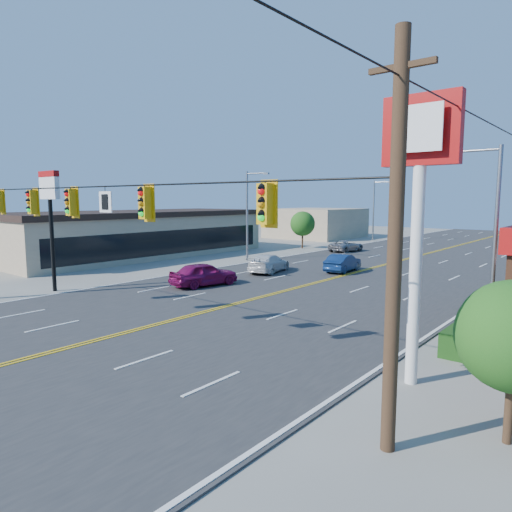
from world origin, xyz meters
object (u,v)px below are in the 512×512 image
Objects in this scene: kfc_pylon at (419,182)px; pizza_hut_sign at (50,205)px; car_silver at (346,246)px; car_blue at (343,264)px; signal_span at (87,217)px; car_magenta at (204,275)px; car_white at (269,264)px.

kfc_pylon is 1.24× the size of pizza_hut_sign.
kfc_pylon is at bearing 127.25° from car_silver.
car_blue is at bearing 60.20° from pizza_hut_sign.
signal_span is 21.94m from car_blue.
car_magenta is 0.95× the size of car_white.
kfc_pylon is 18.16m from car_magenta.
car_magenta is at bearing 101.41° from car_silver.
car_silver is (3.69, 29.80, -4.58)m from pizza_hut_sign.
car_blue is (-11.97, 17.52, -5.37)m from kfc_pylon.
kfc_pylon is 1.95× the size of car_silver.
signal_span reaches higher than car_blue.
car_white is at bearing 103.09° from car_silver.
kfc_pylon is at bearing 168.80° from car_magenta.
pizza_hut_sign is 1.57× the size of car_silver.
pizza_hut_sign reaches higher than car_magenta.
car_magenta is (-4.88, 10.77, -4.13)m from signal_span.
car_magenta reaches higher than car_white.
kfc_pylon is at bearing 0.00° from pizza_hut_sign.
car_silver is at bearing 102.00° from signal_span.
car_magenta is 7.02m from car_white.
signal_span is 2.86× the size of kfc_pylon.
signal_span is 5.92× the size of car_blue.
kfc_pylon is 1.82× the size of car_white.
pizza_hut_sign is at bearing 52.90° from car_white.
signal_span is 11.87m from kfc_pylon.
car_magenta is (6.00, 6.77, -4.43)m from pizza_hut_sign.
car_magenta is 1.08× the size of car_blue.
kfc_pylon is 1.92× the size of car_magenta.
kfc_pylon reaches higher than pizza_hut_sign.
car_white is (-4.26, -3.73, 0.00)m from car_blue.
pizza_hut_sign is 15.61m from car_white.
car_white is 16.15m from car_silver.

